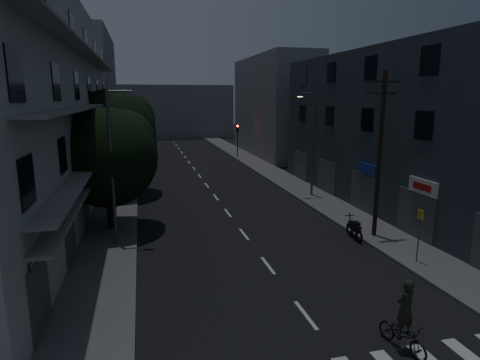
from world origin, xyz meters
name	(u,v)px	position (x,y,z in m)	size (l,w,h in m)	color
ground	(206,184)	(0.00, 25.00, 0.00)	(160.00, 160.00, 0.00)	black
sidewalk_left	(120,188)	(-7.50, 25.00, 0.07)	(3.00, 90.00, 0.15)	#565659
sidewalk_right	(284,179)	(7.50, 25.00, 0.07)	(3.00, 90.00, 0.15)	#565659
lane_markings	(197,172)	(0.00, 31.25, 0.01)	(0.15, 60.50, 0.01)	beige
building_left	(35,109)	(-11.98, 18.00, 6.99)	(7.00, 36.00, 14.00)	#ACACA7
building_right	(402,131)	(11.99, 14.00, 5.50)	(6.19, 28.00, 11.00)	#2A3038
building_far_left	(90,95)	(-12.00, 48.00, 8.00)	(6.00, 20.00, 16.00)	slate
building_far_right	(273,107)	(12.00, 42.00, 6.50)	(6.00, 20.00, 13.00)	slate
building_far_end	(169,112)	(0.00, 70.00, 5.00)	(24.00, 8.00, 10.00)	slate
tree_near	(108,154)	(-7.39, 13.65, 4.57)	(5.73, 5.73, 7.07)	black
tree_mid	(113,129)	(-7.61, 22.65, 5.32)	(6.72, 6.72, 8.27)	black
tree_far	(124,123)	(-7.35, 37.09, 4.92)	(6.16, 6.16, 7.62)	black
traffic_signal_far_right	(237,134)	(6.56, 40.05, 3.10)	(0.28, 0.37, 4.10)	black
traffic_signal_far_left	(132,136)	(-6.58, 40.10, 3.10)	(0.28, 0.37, 4.10)	black
street_lamp_left_near	(114,160)	(-6.93, 10.95, 4.60)	(1.51, 0.25, 8.00)	#55595C
street_lamp_right	(312,139)	(7.30, 18.38, 4.60)	(1.51, 0.25, 8.00)	#56595D
street_lamp_left_far	(123,131)	(-7.21, 29.57, 4.60)	(1.51, 0.25, 8.00)	#5C5D64
utility_pole	(380,152)	(6.96, 8.74, 4.87)	(1.80, 0.24, 9.00)	black
bus_stop_sign	(420,226)	(6.84, 4.94, 1.89)	(0.06, 0.35, 2.52)	#595B60
motorcycle	(354,230)	(5.79, 8.85, 0.53)	(0.60, 2.08, 1.34)	black
cyclist	(403,326)	(2.11, -0.61, 0.80)	(1.04, 1.96, 2.37)	black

